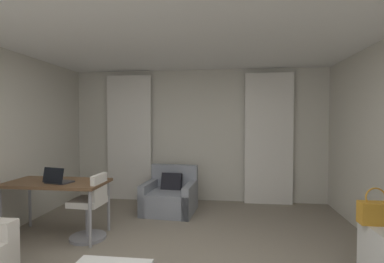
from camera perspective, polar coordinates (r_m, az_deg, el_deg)
name	(u,v)px	position (r m, az deg, el deg)	size (l,w,h in m)	color
wall_window	(198,135)	(5.78, 1.12, -0.76)	(5.12, 0.06, 2.60)	beige
ceiling	(165,11)	(2.97, -5.34, 22.65)	(5.12, 6.12, 0.06)	white
curtain_left_panel	(129,138)	(5.96, -12.29, -1.21)	(0.90, 0.06, 2.50)	silver
curtain_right_panel	(269,139)	(5.68, 14.92, -1.39)	(0.90, 0.06, 2.50)	silver
armchair	(170,197)	(5.18, -4.32, -12.76)	(0.92, 0.88, 0.78)	gray
desk	(57,186)	(4.43, -25.17, -9.73)	(1.34, 0.67, 0.76)	brown
desk_chair	(90,210)	(4.23, -19.45, -14.43)	(0.48, 0.48, 0.88)	gray
laptop	(58,180)	(4.28, -25.05, -8.65)	(0.37, 0.31, 0.22)	#2D2D33
handbag_primary	(375,212)	(3.48, 32.49, -13.31)	(0.30, 0.14, 0.37)	orange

